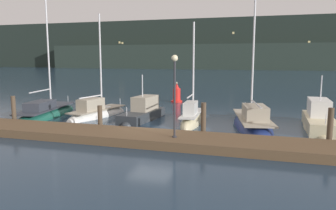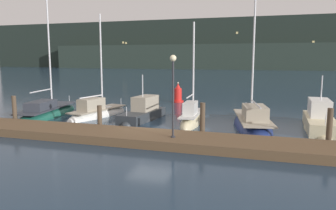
{
  "view_description": "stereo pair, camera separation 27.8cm",
  "coord_description": "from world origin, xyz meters",
  "px_view_note": "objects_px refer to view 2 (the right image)",
  "views": [
    {
      "loc": [
        6.35,
        -17.72,
        4.39
      ],
      "look_at": [
        0.0,
        3.41,
        1.2
      ],
      "focal_mm": 35.0,
      "sensor_mm": 36.0,
      "label": 1
    },
    {
      "loc": [
        6.61,
        -17.63,
        4.39
      ],
      "look_at": [
        0.0,
        3.41,
        1.2
      ],
      "focal_mm": 35.0,
      "sensor_mm": 36.0,
      "label": 2
    }
  ],
  "objects_px": {
    "channel_buoy": "(178,95)",
    "motorboat_berth_3": "(143,116)",
    "motorboat_berth_6": "(319,124)",
    "sailboat_berth_2": "(98,114)",
    "dock_lamppost": "(173,83)",
    "sailboat_berth_1": "(48,114)",
    "sailboat_berth_4": "(192,121)",
    "sailboat_berth_5": "(252,125)"
  },
  "relations": [
    {
      "from": "motorboat_berth_3",
      "to": "channel_buoy",
      "type": "height_order",
      "value": "motorboat_berth_3"
    },
    {
      "from": "channel_buoy",
      "to": "dock_lamppost",
      "type": "bearing_deg",
      "value": -75.18
    },
    {
      "from": "motorboat_berth_6",
      "to": "sailboat_berth_1",
      "type": "bearing_deg",
      "value": -176.69
    },
    {
      "from": "dock_lamppost",
      "to": "motorboat_berth_3",
      "type": "bearing_deg",
      "value": 123.53
    },
    {
      "from": "dock_lamppost",
      "to": "channel_buoy",
      "type": "bearing_deg",
      "value": 104.82
    },
    {
      "from": "dock_lamppost",
      "to": "sailboat_berth_4",
      "type": "bearing_deg",
      "value": 94.13
    },
    {
      "from": "sailboat_berth_2",
      "to": "dock_lamppost",
      "type": "distance_m",
      "value": 10.55
    },
    {
      "from": "sailboat_berth_4",
      "to": "sailboat_berth_5",
      "type": "bearing_deg",
      "value": -0.32
    },
    {
      "from": "sailboat_berth_1",
      "to": "motorboat_berth_3",
      "type": "bearing_deg",
      "value": 5.87
    },
    {
      "from": "motorboat_berth_3",
      "to": "motorboat_berth_6",
      "type": "distance_m",
      "value": 11.65
    },
    {
      "from": "sailboat_berth_5",
      "to": "channel_buoy",
      "type": "height_order",
      "value": "sailboat_berth_5"
    },
    {
      "from": "sailboat_berth_1",
      "to": "sailboat_berth_2",
      "type": "distance_m",
      "value": 3.86
    },
    {
      "from": "sailboat_berth_1",
      "to": "sailboat_berth_4",
      "type": "height_order",
      "value": "sailboat_berth_1"
    },
    {
      "from": "motorboat_berth_3",
      "to": "dock_lamppost",
      "type": "bearing_deg",
      "value": -56.47
    },
    {
      "from": "sailboat_berth_4",
      "to": "channel_buoy",
      "type": "relative_size",
      "value": 3.77
    },
    {
      "from": "sailboat_berth_5",
      "to": "channel_buoy",
      "type": "distance_m",
      "value": 12.73
    },
    {
      "from": "motorboat_berth_6",
      "to": "channel_buoy",
      "type": "relative_size",
      "value": 3.02
    },
    {
      "from": "sailboat_berth_5",
      "to": "motorboat_berth_6",
      "type": "xyz_separation_m",
      "value": [
        3.99,
        0.66,
        0.17
      ]
    },
    {
      "from": "sailboat_berth_5",
      "to": "motorboat_berth_3",
      "type": "bearing_deg",
      "value": 177.56
    },
    {
      "from": "dock_lamppost",
      "to": "sailboat_berth_1",
      "type": "bearing_deg",
      "value": 154.94
    },
    {
      "from": "sailboat_berth_2",
      "to": "sailboat_berth_5",
      "type": "relative_size",
      "value": 0.69
    },
    {
      "from": "sailboat_berth_1",
      "to": "sailboat_berth_2",
      "type": "height_order",
      "value": "sailboat_berth_1"
    },
    {
      "from": "sailboat_berth_4",
      "to": "dock_lamppost",
      "type": "relative_size",
      "value": 1.85
    },
    {
      "from": "motorboat_berth_3",
      "to": "sailboat_berth_5",
      "type": "distance_m",
      "value": 7.66
    },
    {
      "from": "sailboat_berth_5",
      "to": "motorboat_berth_6",
      "type": "distance_m",
      "value": 4.05
    },
    {
      "from": "sailboat_berth_1",
      "to": "dock_lamppost",
      "type": "height_order",
      "value": "sailboat_berth_1"
    },
    {
      "from": "sailboat_berth_1",
      "to": "sailboat_berth_4",
      "type": "bearing_deg",
      "value": 2.39
    },
    {
      "from": "sailboat_berth_2",
      "to": "sailboat_berth_5",
      "type": "bearing_deg",
      "value": -2.56
    },
    {
      "from": "channel_buoy",
      "to": "sailboat_berth_2",
      "type": "bearing_deg",
      "value": -110.8
    },
    {
      "from": "motorboat_berth_3",
      "to": "sailboat_berth_4",
      "type": "height_order",
      "value": "sailboat_berth_4"
    },
    {
      "from": "motorboat_berth_3",
      "to": "sailboat_berth_5",
      "type": "height_order",
      "value": "sailboat_berth_5"
    },
    {
      "from": "sailboat_berth_4",
      "to": "sailboat_berth_5",
      "type": "relative_size",
      "value": 0.63
    },
    {
      "from": "sailboat_berth_4",
      "to": "channel_buoy",
      "type": "xyz_separation_m",
      "value": [
        -3.79,
        10.04,
        0.6
      ]
    },
    {
      "from": "sailboat_berth_4",
      "to": "channel_buoy",
      "type": "bearing_deg",
      "value": 110.67
    },
    {
      "from": "sailboat_berth_1",
      "to": "sailboat_berth_5",
      "type": "distance_m",
      "value": 15.14
    },
    {
      "from": "motorboat_berth_6",
      "to": "channel_buoy",
      "type": "bearing_deg",
      "value": 141.36
    },
    {
      "from": "sailboat_berth_5",
      "to": "sailboat_berth_2",
      "type": "bearing_deg",
      "value": 177.44
    },
    {
      "from": "channel_buoy",
      "to": "motorboat_berth_3",
      "type": "bearing_deg",
      "value": -89.33
    },
    {
      "from": "motorboat_berth_3",
      "to": "sailboat_berth_5",
      "type": "xyz_separation_m",
      "value": [
        7.65,
        -0.33,
        -0.09
      ]
    },
    {
      "from": "sailboat_berth_5",
      "to": "sailboat_berth_4",
      "type": "bearing_deg",
      "value": 179.68
    },
    {
      "from": "motorboat_berth_6",
      "to": "channel_buoy",
      "type": "distance_m",
      "value": 15.06
    },
    {
      "from": "sailboat_berth_1",
      "to": "motorboat_berth_6",
      "type": "relative_size",
      "value": 2.12
    }
  ]
}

